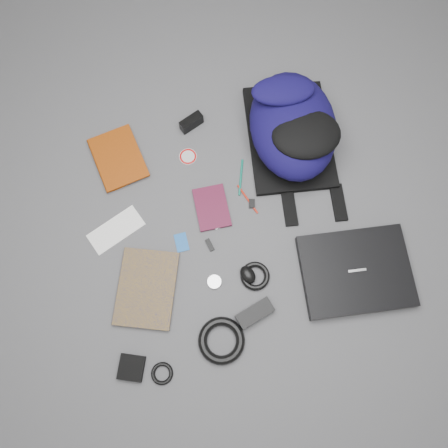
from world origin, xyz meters
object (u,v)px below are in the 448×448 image
object	(u,v)px
backpack	(293,125)
comic_book	(118,285)
power_brick	(255,313)
dvd_case	(212,208)
pouch	(131,368)
laptop	(356,271)
mouse	(248,275)
compact_camera	(191,122)
textbook_red	(97,167)

from	to	relation	value
backpack	comic_book	xyz separation A→B (m)	(-0.82, -0.40, -0.10)
power_brick	dvd_case	bearing A→B (deg)	80.75
pouch	laptop	bearing A→B (deg)	6.27
mouse	compact_camera	bearing A→B (deg)	78.19
backpack	dvd_case	xyz separation A→B (m)	(-0.39, -0.20, -0.10)
comic_book	backpack	bearing A→B (deg)	48.58
compact_camera	power_brick	xyz separation A→B (m)	(0.02, -0.82, -0.01)
dvd_case	compact_camera	xyz separation A→B (m)	(0.02, 0.38, 0.02)
compact_camera	backpack	bearing A→B (deg)	-44.89
power_brick	comic_book	bearing A→B (deg)	137.91
comic_book	power_brick	bearing A→B (deg)	-5.51
power_brick	compact_camera	bearing A→B (deg)	77.05
dvd_case	compact_camera	bearing A→B (deg)	91.36
laptop	pouch	bearing A→B (deg)	-164.55
pouch	comic_book	bearing A→B (deg)	86.25
laptop	comic_book	distance (m)	0.90
laptop	textbook_red	size ratio (longest dim) A/B	1.62
backpack	laptop	size ratio (longest dim) A/B	1.30
mouse	comic_book	bearing A→B (deg)	153.33
dvd_case	power_brick	world-z (taller)	power_brick
textbook_red	power_brick	world-z (taller)	power_brick
backpack	comic_book	distance (m)	0.91
mouse	laptop	bearing A→B (deg)	-29.54
backpack	mouse	world-z (taller)	backpack
textbook_red	power_brick	xyz separation A→B (m)	(0.44, -0.74, 0.00)
power_brick	pouch	bearing A→B (deg)	172.55
backpack	mouse	distance (m)	0.61
compact_camera	pouch	distance (m)	0.99
power_brick	backpack	bearing A→B (deg)	46.96
pouch	textbook_red	bearing A→B (deg)	87.12
backpack	pouch	distance (m)	1.10
comic_book	mouse	distance (m)	0.49
textbook_red	pouch	size ratio (longest dim) A/B	2.81
compact_camera	pouch	size ratio (longest dim) A/B	1.12
laptop	power_brick	size ratio (longest dim) A/B	2.92
backpack	power_brick	bearing A→B (deg)	-108.26
backpack	laptop	xyz separation A→B (m)	(0.06, -0.61, -0.09)
mouse	power_brick	bearing A→B (deg)	-111.81
laptop	textbook_red	bearing A→B (deg)	149.80
power_brick	pouch	world-z (taller)	power_brick
comic_book	compact_camera	bearing A→B (deg)	74.72
mouse	power_brick	distance (m)	0.14
backpack	pouch	world-z (taller)	backpack
laptop	power_brick	bearing A→B (deg)	-165.20
compact_camera	comic_book	bearing A→B (deg)	-147.79
textbook_red	backpack	bearing A→B (deg)	-14.02
laptop	backpack	bearing A→B (deg)	104.62
compact_camera	mouse	distance (m)	0.67
dvd_case	compact_camera	distance (m)	0.38
dvd_case	pouch	bearing A→B (deg)	-127.11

